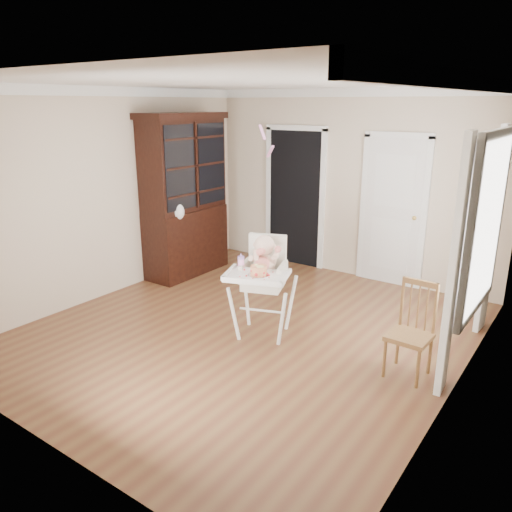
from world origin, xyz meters
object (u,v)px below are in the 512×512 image
Objects in this scene: high_chair at (263,275)px; dining_chair at (411,333)px; sippy_cup at (241,262)px; china_cabinet at (184,196)px; cake at (259,270)px.

high_chair is 1.24× the size of dining_chair.
sippy_cup is 0.19× the size of dining_chair.
sippy_cup is 0.07× the size of china_cabinet.
cake is 0.24× the size of dining_chair.
sippy_cup is 1.87m from dining_chair.
sippy_cup reaches higher than dining_chair.
high_chair is at bearing 113.80° from cake.
sippy_cup is (-0.17, -0.17, 0.16)m from high_chair.
china_cabinet reaches higher than cake.
china_cabinet reaches higher than dining_chair.
china_cabinet is 4.01m from dining_chair.
china_cabinet reaches higher than high_chair.
china_cabinet is at bearing 132.95° from high_chair.
cake is at bearing -86.16° from high_chair.
china_cabinet is at bearing 149.42° from cake.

